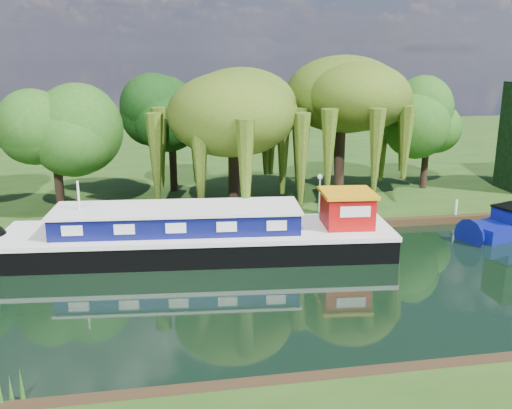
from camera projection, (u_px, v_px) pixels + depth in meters
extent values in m
plane|color=black|center=(370.00, 281.00, 27.38)|extent=(120.00, 120.00, 0.00)
cube|color=#1C380F|center=(252.00, 153.00, 59.62)|extent=(120.00, 52.00, 0.45)
cube|color=black|center=(200.00, 245.00, 30.79)|extent=(20.97, 6.43, 1.38)
cube|color=silver|center=(199.00, 231.00, 30.58)|extent=(21.10, 6.53, 0.25)
cube|color=#0B0F4B|center=(177.00, 220.00, 30.31)|extent=(13.04, 4.44, 1.09)
cube|color=silver|center=(177.00, 208.00, 30.14)|extent=(13.29, 4.69, 0.14)
cube|color=#9F0C0B|center=(347.00, 210.00, 30.97)|extent=(2.74, 2.74, 1.72)
cube|color=orange|center=(348.00, 193.00, 30.72)|extent=(3.05, 3.05, 0.18)
cylinder|color=silver|center=(79.00, 207.00, 29.67)|extent=(0.11, 0.11, 2.75)
imported|color=#9F0C0B|center=(14.00, 265.00, 29.39)|extent=(3.21, 2.58, 0.59)
imported|color=silver|center=(512.00, 232.00, 34.76)|extent=(3.14, 2.90, 1.37)
cylinder|color=black|center=(234.00, 172.00, 37.03)|extent=(0.67, 0.67, 5.20)
ellipsoid|color=#35480F|center=(233.00, 114.00, 36.04)|extent=(7.26, 7.26, 4.69)
cylinder|color=black|center=(339.00, 162.00, 39.83)|extent=(0.77, 0.77, 5.43)
ellipsoid|color=#35480F|center=(342.00, 105.00, 38.79)|extent=(7.41, 7.41, 4.79)
cylinder|color=black|center=(58.00, 169.00, 35.73)|extent=(0.55, 0.55, 6.06)
ellipsoid|color=#204812|center=(54.00, 130.00, 35.07)|extent=(4.96, 4.96, 4.96)
cylinder|color=black|center=(173.00, 151.00, 42.24)|extent=(0.50, 0.50, 6.05)
ellipsoid|color=black|center=(171.00, 117.00, 41.59)|extent=(4.84, 4.84, 4.84)
cylinder|color=black|center=(426.00, 152.00, 43.19)|extent=(0.51, 0.51, 5.54)
ellipsoid|color=#204812|center=(428.00, 122.00, 42.59)|extent=(4.43, 4.43, 4.43)
cylinder|color=silver|center=(320.00, 196.00, 37.03)|extent=(0.10, 0.10, 2.20)
sphere|color=white|center=(320.00, 177.00, 36.69)|extent=(0.36, 0.36, 0.36)
cylinder|color=silver|center=(157.00, 222.00, 33.43)|extent=(0.16, 0.16, 1.00)
cylinder|color=silver|center=(257.00, 217.00, 34.43)|extent=(0.16, 0.16, 1.00)
cylinder|color=silver|center=(367.00, 212.00, 35.61)|extent=(0.16, 0.16, 1.00)
cylinder|color=silver|center=(456.00, 207.00, 36.61)|extent=(0.16, 0.16, 1.00)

